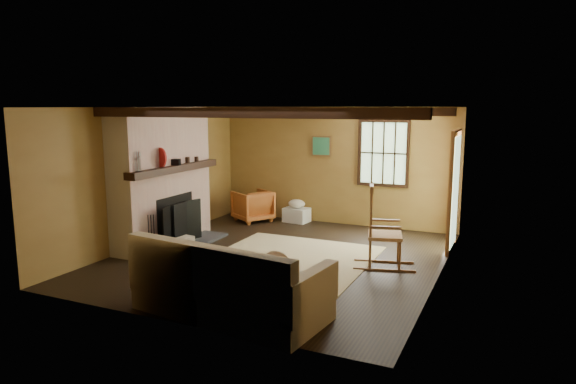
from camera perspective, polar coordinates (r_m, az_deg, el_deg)
The scene contains 10 objects.
ground at distance 8.35m, azimuth -1.10°, elevation -7.31°, with size 5.50×5.50×0.00m, color black.
room_envelope at distance 8.17m, azimuth 1.04°, elevation 4.03°, with size 5.02×5.52×2.44m.
fireplace at distance 9.26m, azimuth -13.67°, elevation 1.10°, with size 1.02×2.30×2.40m.
rug at distance 8.09m, azimuth -0.43°, elevation -7.83°, with size 2.50×3.00×0.01m, color #C9BE86.
rocking_chair at distance 7.89m, azimuth 10.39°, elevation -4.43°, with size 1.01×0.70×1.27m.
sofa at distance 6.09m, azimuth -6.67°, elevation -10.58°, with size 2.40×1.29×0.93m.
firewood_pile at distance 11.45m, azimuth -4.53°, elevation -2.08°, with size 0.64×0.12×0.23m.
laundry_basket at distance 10.82m, azimuth 0.97°, elevation -2.56°, with size 0.50×0.38×0.30m, color silver.
basket_pillow at distance 10.77m, azimuth 0.97°, elevation -1.31°, with size 0.36×0.29×0.18m, color beige.
armchair at distance 10.89m, azimuth -3.94°, elevation -1.54°, with size 0.70×0.72×0.66m, color #BF6026.
Camera 1 is at (3.44, -7.21, 2.42)m, focal length 32.00 mm.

